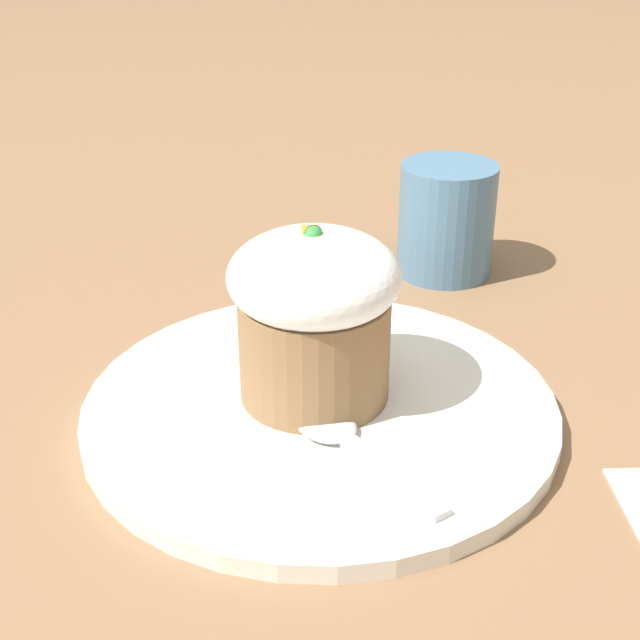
% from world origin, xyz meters
% --- Properties ---
extents(ground_plane, '(4.00, 4.00, 0.00)m').
position_xyz_m(ground_plane, '(0.00, 0.00, 0.00)').
color(ground_plane, '#846042').
extents(dessert_plate, '(0.27, 0.27, 0.01)m').
position_xyz_m(dessert_plate, '(0.00, 0.00, 0.01)').
color(dessert_plate, white).
rests_on(dessert_plate, ground_plane).
extents(carrot_cake, '(0.09, 0.09, 0.10)m').
position_xyz_m(carrot_cake, '(0.01, -0.00, 0.06)').
color(carrot_cake, olive).
rests_on(carrot_cake, dessert_plate).
extents(spoon, '(0.11, 0.04, 0.01)m').
position_xyz_m(spoon, '(-0.04, 0.01, 0.01)').
color(spoon, silver).
rests_on(spoon, dessert_plate).
extents(coffee_cup, '(0.10, 0.07, 0.08)m').
position_xyz_m(coffee_cup, '(0.14, -0.17, 0.04)').
color(coffee_cup, teal).
rests_on(coffee_cup, ground_plane).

